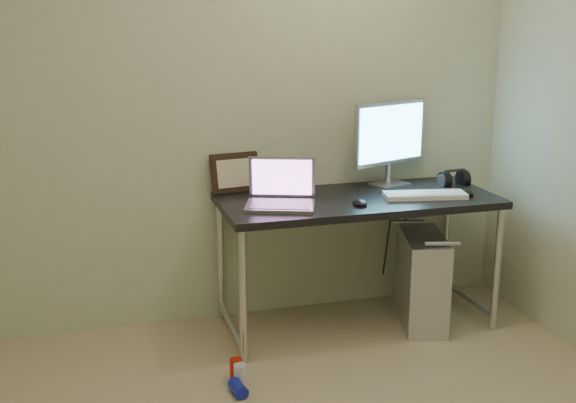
# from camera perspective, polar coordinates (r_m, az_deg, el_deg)

# --- Properties ---
(wall_back) EXTENTS (3.50, 0.02, 2.50)m
(wall_back) POSITION_cam_1_polar(r_m,az_deg,el_deg) (3.99, -6.02, 7.74)
(wall_back) COLOR beige
(wall_back) RESTS_ON ground
(desk) EXTENTS (1.51, 0.66, 0.75)m
(desk) POSITION_cam_1_polar(r_m,az_deg,el_deg) (3.99, 5.51, -0.79)
(desk) COLOR black
(desk) RESTS_ON ground
(tower_computer) EXTENTS (0.35, 0.54, 0.56)m
(tower_computer) POSITION_cam_1_polar(r_m,az_deg,el_deg) (4.18, 10.54, -6.08)
(tower_computer) COLOR silver
(tower_computer) RESTS_ON ground
(cable_a) EXTENTS (0.01, 0.16, 0.69)m
(cable_a) POSITION_cam_1_polar(r_m,az_deg,el_deg) (4.43, 7.90, -2.88)
(cable_a) COLOR black
(cable_a) RESTS_ON ground
(cable_b) EXTENTS (0.02, 0.11, 0.71)m
(cable_b) POSITION_cam_1_polar(r_m,az_deg,el_deg) (4.45, 9.05, -3.09)
(cable_b) COLOR black
(cable_b) RESTS_ON ground
(can_red) EXTENTS (0.07, 0.07, 0.11)m
(can_red) POSITION_cam_1_polar(r_m,az_deg,el_deg) (3.58, -4.11, -13.14)
(can_red) COLOR #B91D0B
(can_red) RESTS_ON ground
(can_white) EXTENTS (0.07, 0.07, 0.11)m
(can_white) POSITION_cam_1_polar(r_m,az_deg,el_deg) (3.54, -3.80, -13.55)
(can_white) COLOR silver
(can_white) RESTS_ON ground
(can_blue) EXTENTS (0.08, 0.12, 0.06)m
(can_blue) POSITION_cam_1_polar(r_m,az_deg,el_deg) (3.48, -3.95, -14.52)
(can_blue) COLOR #151FBD
(can_blue) RESTS_ON ground
(laptop) EXTENTS (0.43, 0.39, 0.24)m
(laptop) POSITION_cam_1_polar(r_m,az_deg,el_deg) (3.77, -0.57, 0.56)
(laptop) COLOR #B0AEB6
(laptop) RESTS_ON desk
(monitor) EXTENTS (0.50, 0.22, 0.49)m
(monitor) POSITION_cam_1_polar(r_m,az_deg,el_deg) (4.20, 8.09, 5.10)
(monitor) COLOR #B0AEB6
(monitor) RESTS_ON desk
(keyboard) EXTENTS (0.46, 0.22, 0.03)m
(keyboard) POSITION_cam_1_polar(r_m,az_deg,el_deg) (4.00, 10.78, 0.50)
(keyboard) COLOR white
(keyboard) RESTS_ON desk
(mouse_right) EXTENTS (0.10, 0.13, 0.04)m
(mouse_right) POSITION_cam_1_polar(r_m,az_deg,el_deg) (4.11, 13.96, 0.78)
(mouse_right) COLOR black
(mouse_right) RESTS_ON desk
(mouse_left) EXTENTS (0.08, 0.12, 0.04)m
(mouse_left) POSITION_cam_1_polar(r_m,az_deg,el_deg) (3.80, 5.71, 0.00)
(mouse_left) COLOR black
(mouse_left) RESTS_ON desk
(headphones) EXTENTS (0.18, 0.11, 0.12)m
(headphones) POSITION_cam_1_polar(r_m,az_deg,el_deg) (4.33, 12.96, 1.69)
(headphones) COLOR black
(headphones) RESTS_ON desk
(picture_frame) EXTENTS (0.29, 0.12, 0.22)m
(picture_frame) POSITION_cam_1_polar(r_m,az_deg,el_deg) (4.04, -4.22, 2.29)
(picture_frame) COLOR black
(picture_frame) RESTS_ON desk
(webcam) EXTENTS (0.05, 0.04, 0.12)m
(webcam) POSITION_cam_1_polar(r_m,az_deg,el_deg) (4.08, -1.20, 2.10)
(webcam) COLOR silver
(webcam) RESTS_ON desk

